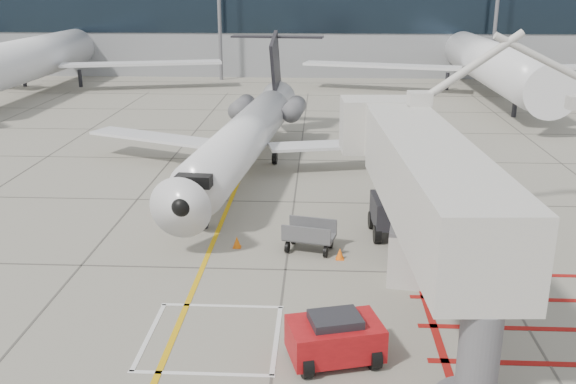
{
  "coord_description": "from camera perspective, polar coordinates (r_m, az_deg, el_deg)",
  "views": [
    {
      "loc": [
        1.25,
        -18.45,
        10.54
      ],
      "look_at": [
        0.0,
        6.0,
        2.5
      ],
      "focal_mm": 40.0,
      "sensor_mm": 36.0,
      "label": 1
    }
  ],
  "objects": [
    {
      "name": "ground_plane",
      "position": [
        21.28,
        -0.84,
        -11.5
      ],
      "size": [
        260.0,
        260.0,
        0.0
      ],
      "primitive_type": "plane",
      "color": "gray",
      "rests_on": "ground"
    },
    {
      "name": "regional_jet",
      "position": [
        34.02,
        -4.72,
        6.26
      ],
      "size": [
        23.98,
        29.02,
        7.1
      ],
      "primitive_type": null,
      "rotation": [
        0.0,
        0.0,
        -0.1
      ],
      "color": "white",
      "rests_on": "ground_plane"
    },
    {
      "name": "jet_bridge",
      "position": [
        21.96,
        12.55,
        -0.57
      ],
      "size": [
        9.67,
        18.69,
        7.29
      ],
      "primitive_type": null,
      "rotation": [
        0.0,
        0.0,
        0.06
      ],
      "color": "silver",
      "rests_on": "ground_plane"
    },
    {
      "name": "pushback_tug",
      "position": [
        19.06,
        4.19,
        -12.7
      ],
      "size": [
        2.99,
        2.29,
        1.54
      ],
      "primitive_type": null,
      "rotation": [
        0.0,
        0.0,
        0.27
      ],
      "color": "#AB1014",
      "rests_on": "ground_plane"
    },
    {
      "name": "baggage_cart",
      "position": [
        26.34,
        1.91,
        -3.9
      ],
      "size": [
        2.27,
        1.72,
        1.28
      ],
      "primitive_type": null,
      "rotation": [
        0.0,
        0.0,
        -0.24
      ],
      "color": "#505155",
      "rests_on": "ground_plane"
    },
    {
      "name": "ground_power_unit",
      "position": [
        23.93,
        12.15,
        -5.61
      ],
      "size": [
        2.87,
        1.95,
        2.11
      ],
      "primitive_type": null,
      "rotation": [
        0.0,
        0.0,
        -0.16
      ],
      "color": "silver",
      "rests_on": "ground_plane"
    },
    {
      "name": "cone_nose",
      "position": [
        26.83,
        -4.57,
        -4.45
      ],
      "size": [
        0.35,
        0.35,
        0.48
      ],
      "primitive_type": "cone",
      "color": "#DD620B",
      "rests_on": "ground_plane"
    },
    {
      "name": "cone_side",
      "position": [
        25.74,
        4.64,
        -5.48
      ],
      "size": [
        0.34,
        0.34,
        0.47
      ],
      "primitive_type": "cone",
      "color": "#FF640D",
      "rests_on": "ground_plane"
    },
    {
      "name": "terminal_building",
      "position": [
        88.95,
        8.9,
        15.69
      ],
      "size": [
        180.0,
        28.0,
        14.0
      ],
      "primitive_type": "cube",
      "color": "gray",
      "rests_on": "ground_plane"
    },
    {
      "name": "terminal_glass_band",
      "position": [
        74.95,
        10.02,
        15.98
      ],
      "size": [
        180.0,
        0.1,
        6.0
      ],
      "primitive_type": "cube",
      "color": "black",
      "rests_on": "ground_plane"
    },
    {
      "name": "bg_aircraft_b",
      "position": [
        70.52,
        -21.32,
        13.31
      ],
      "size": [
        36.08,
        40.09,
        12.03
      ],
      "primitive_type": null,
      "color": "silver",
      "rests_on": "ground_plane"
    },
    {
      "name": "bg_aircraft_c",
      "position": [
        66.53,
        17.16,
        13.39
      ],
      "size": [
        35.31,
        39.24,
        11.77
      ],
      "primitive_type": null,
      "color": "silver",
      "rests_on": "ground_plane"
    }
  ]
}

